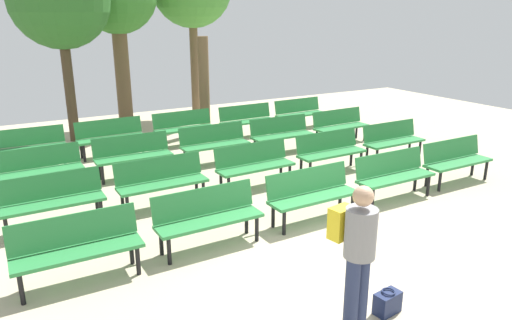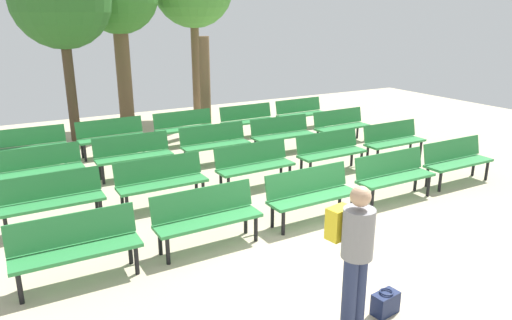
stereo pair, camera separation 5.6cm
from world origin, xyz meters
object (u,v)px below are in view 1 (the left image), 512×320
object	(u,v)px
bench_r2_c2	(214,141)
bench_r3_c2	(184,126)
bench_r3_c0	(28,145)
bench_r3_c3	(247,119)
visitor_with_backpack	(357,248)
bench_r0_c4	(456,158)
bench_r1_c2	(254,163)
bench_r0_c0	(77,245)
bench_r0_c1	(208,215)
bench_r3_c4	(299,112)
bench_r2_c1	(133,153)
bench_r1_c1	(161,179)
bench_r2_c3	(281,132)
handbag	(387,302)
bench_r1_c3	(330,149)
tree_1	(204,86)
bench_r3_c1	(111,135)
tree_0	(59,0)
bench_r0_c2	(312,192)
bench_r1_c4	(392,139)
bench_r0_c3	(393,173)
bench_r2_c0	(38,167)
bench_r2_c4	(340,124)
bench_r1_c0	(52,198)

from	to	relation	value
bench_r2_c2	bench_r3_c2	bearing A→B (deg)	90.56
bench_r3_c0	bench_r3_c3	bearing A→B (deg)	1.01
bench_r3_c3	visitor_with_backpack	xyz separation A→B (m)	(-3.06, -8.07, 0.43)
bench_r0_c4	bench_r1_c2	world-z (taller)	same
bench_r0_c0	bench_r0_c4	size ratio (longest dim) A/B	1.00
bench_r0_c1	visitor_with_backpack	world-z (taller)	visitor_with_backpack
bench_r0_c4	bench_r3_c4	world-z (taller)	same
bench_r2_c1	visitor_with_backpack	distance (m)	6.28
bench_r1_c1	bench_r2_c3	distance (m)	4.19
bench_r0_c1	handbag	bearing A→B (deg)	-67.15
bench_r1_c3	tree_1	world-z (taller)	tree_1
bench_r3_c1	tree_0	xyz separation A→B (m)	(-0.54, 1.91, 3.15)
bench_r0_c2	tree_1	world-z (taller)	tree_1
bench_r3_c2	bench_r3_c3	distance (m)	1.87
bench_r1_c3	bench_r3_c0	world-z (taller)	same
bench_r1_c2	bench_r2_c3	size ratio (longest dim) A/B	1.00
bench_r0_c0	bench_r1_c4	size ratio (longest dim) A/B	1.00
bench_r0_c3	tree_1	bearing A→B (deg)	98.30
bench_r1_c4	bench_r2_c3	xyz separation A→B (m)	(-1.96, 1.82, 0.00)
bench_r1_c1	bench_r2_c0	world-z (taller)	same
bench_r0_c3	bench_r2_c4	world-z (taller)	same
bench_r3_c0	bench_r3_c1	world-z (taller)	same
bench_r2_c1	tree_1	bearing A→B (deg)	44.66
bench_r2_c0	bench_r3_c3	world-z (taller)	same
bench_r3_c2	handbag	bearing A→B (deg)	-96.15
bench_r2_c4	bench_r3_c4	distance (m)	1.92
bench_r0_c4	bench_r1_c4	world-z (taller)	same
bench_r1_c4	handbag	bearing A→B (deg)	-135.89
bench_r0_c4	handbag	bearing A→B (deg)	-148.95
bench_r1_c0	bench_r1_c3	xyz separation A→B (m)	(5.65, 0.05, 0.00)
bench_r1_c1	visitor_with_backpack	xyz separation A→B (m)	(0.71, -4.34, 0.43)
bench_r0_c3	tree_1	size ratio (longest dim) A/B	0.59
bench_r1_c0	bench_r2_c4	distance (m)	7.67
bench_r1_c0	bench_r3_c0	bearing A→B (deg)	89.99
bench_r2_c2	bench_r3_c2	distance (m)	1.85
tree_1	bench_r2_c4	bearing A→B (deg)	-46.35
bench_r2_c2	bench_r3_c0	distance (m)	4.17
bench_r1_c4	bench_r2_c2	xyz separation A→B (m)	(-3.78, 1.84, 0.00)
bench_r2_c0	handbag	xyz separation A→B (m)	(3.02, -6.22, -0.37)
bench_r2_c2	bench_r2_c3	world-z (taller)	same
bench_r0_c2	visitor_with_backpack	distance (m)	2.83
bench_r3_c3	bench_r0_c3	bearing A→B (deg)	-90.30
bench_r3_c0	bench_r2_c3	bearing A→B (deg)	-17.26
bench_r0_c3	bench_r3_c4	size ratio (longest dim) A/B	0.99
bench_r0_c4	bench_r3_c4	size ratio (longest dim) A/B	0.99
bench_r0_c3	bench_r1_c4	size ratio (longest dim) A/B	1.00
bench_r1_c1	bench_r2_c2	bearing A→B (deg)	44.19
bench_r2_c0	visitor_with_backpack	size ratio (longest dim) A/B	0.98
bench_r1_c1	bench_r3_c3	size ratio (longest dim) A/B	1.00
bench_r0_c4	bench_r0_c0	bearing A→B (deg)	-178.60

